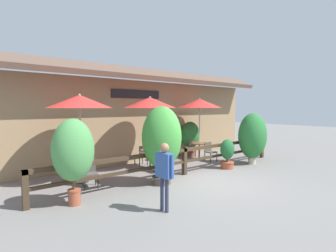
{
  "coord_description": "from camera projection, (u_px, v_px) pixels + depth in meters",
  "views": [
    {
      "loc": [
        -6.37,
        -5.76,
        2.42
      ],
      "look_at": [
        -0.34,
        1.56,
        1.75
      ],
      "focal_mm": 28.0,
      "sensor_mm": 36.0,
      "label": 1
    }
  ],
  "objects": [
    {
      "name": "chair_middle_wallside",
      "position": [
        142.0,
        154.0,
        10.91
      ],
      "size": [
        0.43,
        0.43,
        0.84
      ],
      "rotation": [
        0.0,
        0.0,
        3.11
      ],
      "color": "#514C47",
      "rests_on": "ground"
    },
    {
      "name": "potted_plant_broad_leaf",
      "position": [
        252.0,
        136.0,
        11.21
      ],
      "size": [
        1.28,
        1.15,
        2.18
      ],
      "color": "#B7AD99",
      "rests_on": "ground"
    },
    {
      "name": "chair_middle_streetside",
      "position": [
        160.0,
        160.0,
        9.8
      ],
      "size": [
        0.43,
        0.43,
        0.84
      ],
      "rotation": [
        0.0,
        0.0,
        -0.02
      ],
      "color": "#514C47",
      "rests_on": "ground"
    },
    {
      "name": "patio_umbrella_middle",
      "position": [
        150.0,
        103.0,
        10.2
      ],
      "size": [
        2.05,
        2.05,
        2.85
      ],
      "color": "#B7B2A8",
      "rests_on": "ground"
    },
    {
      "name": "dining_table_middle",
      "position": [
        150.0,
        153.0,
        10.34
      ],
      "size": [
        0.8,
        0.8,
        0.76
      ],
      "color": "brown",
      "rests_on": "ground"
    },
    {
      "name": "pedestrian",
      "position": [
        164.0,
        168.0,
        6.03
      ],
      "size": [
        0.23,
        0.56,
        1.61
      ],
      "rotation": [
        0.0,
        0.0,
        -1.49
      ],
      "color": "#2D334C",
      "rests_on": "ground"
    },
    {
      "name": "chair_near_streetside",
      "position": [
        90.0,
        172.0,
        7.95
      ],
      "size": [
        0.51,
        0.51,
        0.84
      ],
      "rotation": [
        0.0,
        0.0,
        -0.23
      ],
      "color": "#514C47",
      "rests_on": "ground"
    },
    {
      "name": "potted_plant_tall_tropical",
      "position": [
        162.0,
        139.0,
        8.19
      ],
      "size": [
        1.29,
        1.16,
        2.46
      ],
      "color": "#564C47",
      "rests_on": "ground"
    },
    {
      "name": "chair_far_wallside",
      "position": [
        191.0,
        148.0,
        12.77
      ],
      "size": [
        0.49,
        0.49,
        0.84
      ],
      "rotation": [
        0.0,
        0.0,
        2.95
      ],
      "color": "#514C47",
      "rests_on": "ground"
    },
    {
      "name": "building_facade",
      "position": [
        138.0,
        113.0,
        11.65
      ],
      "size": [
        14.28,
        1.49,
        4.23
      ],
      "color": "#997A56",
      "rests_on": "ground"
    },
    {
      "name": "potted_plant_entrance_palm",
      "position": [
        227.0,
        153.0,
        10.36
      ],
      "size": [
        0.59,
        0.54,
        1.17
      ],
      "color": "#9E4C33",
      "rests_on": "ground"
    },
    {
      "name": "ground_plane",
      "position": [
        206.0,
        181.0,
        8.64
      ],
      "size": [
        60.0,
        60.0,
        0.0
      ],
      "primitive_type": "plane",
      "color": "slate"
    },
    {
      "name": "patio_railing",
      "position": [
        184.0,
        156.0,
        9.4
      ],
      "size": [
        10.4,
        0.14,
        0.95
      ],
      "color": "#3D2D1E",
      "rests_on": "ground"
    },
    {
      "name": "potted_plant_corner_fern",
      "position": [
        190.0,
        136.0,
        13.02
      ],
      "size": [
        1.0,
        0.9,
        1.72
      ],
      "color": "brown",
      "rests_on": "ground"
    },
    {
      "name": "chair_near_wallside",
      "position": [
        73.0,
        165.0,
        8.95
      ],
      "size": [
        0.5,
        0.5,
        0.84
      ],
      "rotation": [
        0.0,
        0.0,
        2.92
      ],
      "color": "#514C47",
      "rests_on": "ground"
    },
    {
      "name": "patio_umbrella_near",
      "position": [
        80.0,
        102.0,
        8.3
      ],
      "size": [
        2.05,
        2.05,
        2.85
      ],
      "color": "#B7B2A8",
      "rests_on": "ground"
    },
    {
      "name": "dining_table_far",
      "position": [
        199.0,
        146.0,
        12.27
      ],
      "size": [
        0.8,
        0.8,
        0.76
      ],
      "color": "brown",
      "rests_on": "ground"
    },
    {
      "name": "dining_table_near",
      "position": [
        81.0,
        164.0,
        8.44
      ],
      "size": [
        0.8,
        0.8,
        0.76
      ],
      "color": "brown",
      "rests_on": "ground"
    },
    {
      "name": "potted_plant_small_flowering",
      "position": [
        73.0,
        151.0,
        6.42
      ],
      "size": [
        1.02,
        0.92,
        2.15
      ],
      "color": "#9E4C33",
      "rests_on": "ground"
    },
    {
      "name": "chair_far_streetside",
      "position": [
        210.0,
        151.0,
        11.85
      ],
      "size": [
        0.45,
        0.45,
        0.84
      ],
      "rotation": [
        0.0,
        0.0,
        -0.08
      ],
      "color": "#514C47",
      "rests_on": "ground"
    },
    {
      "name": "patio_umbrella_far",
      "position": [
        200.0,
        104.0,
        12.13
      ],
      "size": [
        2.05,
        2.05,
        2.85
      ],
      "color": "#B7B2A8",
      "rests_on": "ground"
    }
  ]
}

